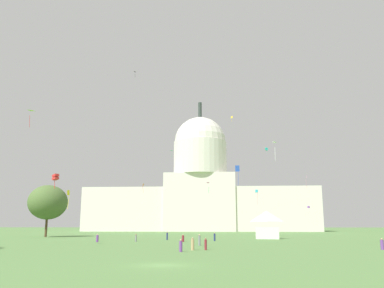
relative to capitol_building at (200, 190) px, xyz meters
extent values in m
plane|color=#567F42|center=(5.51, -161.64, -19.98)|extent=(800.00, 800.00, 0.00)
cube|color=silver|center=(-28.04, 0.00, -9.59)|extent=(56.09, 20.11, 20.77)
cube|color=silver|center=(28.04, 0.00, -9.59)|extent=(56.09, 20.11, 20.77)
cube|color=silver|center=(0.00, 0.00, -6.32)|extent=(33.68, 22.13, 27.31)
cylinder|color=silver|center=(0.00, 0.00, 15.55)|extent=(26.30, 26.30, 16.43)
sphere|color=silver|center=(0.00, 0.00, 23.76)|extent=(25.65, 25.65, 25.65)
cylinder|color=#2D3833|center=(0.00, 0.00, 40.62)|extent=(1.80, 1.80, 8.08)
cube|color=white|center=(21.11, -98.91, -18.60)|extent=(5.68, 4.59, 2.76)
pyramid|color=white|center=(21.11, -98.91, -14.73)|extent=(5.97, 4.82, 2.49)
cylinder|color=#4C3823|center=(-37.23, -89.00, -16.73)|extent=(0.63, 0.63, 6.51)
ellipsoid|color=#4C6633|center=(-37.23, -89.00, -10.65)|extent=(13.89, 14.24, 9.39)
cylinder|color=#703D93|center=(-13.76, -118.33, -19.32)|extent=(0.54, 0.54, 1.32)
sphere|color=beige|center=(-13.76, -118.33, -18.55)|extent=(0.26, 0.26, 0.22)
cylinder|color=tan|center=(6.56, -141.69, -19.24)|extent=(0.53, 0.53, 1.47)
sphere|color=tan|center=(6.56, -141.69, -18.41)|extent=(0.26, 0.26, 0.21)
cylinder|color=#703D93|center=(5.31, -144.95, -19.32)|extent=(0.50, 0.50, 1.32)
sphere|color=tan|center=(5.31, -144.95, -18.53)|extent=(0.33, 0.33, 0.26)
cylinder|color=navy|center=(-1.72, -106.15, -19.22)|extent=(0.45, 0.45, 1.52)
sphere|color=#A37556|center=(-1.72, -106.15, -18.33)|extent=(0.34, 0.34, 0.25)
cylinder|color=#703D93|center=(32.27, -138.73, -19.33)|extent=(0.63, 0.63, 1.30)
sphere|color=tan|center=(32.27, -138.73, -18.56)|extent=(0.34, 0.34, 0.24)
cylinder|color=gray|center=(-6.59, -116.24, -19.34)|extent=(0.33, 0.33, 1.28)
sphere|color=#A37556|center=(-6.59, -116.24, -18.58)|extent=(0.26, 0.26, 0.26)
cylinder|color=maroon|center=(8.29, -141.08, -19.30)|extent=(0.47, 0.47, 1.36)
sphere|color=#A37556|center=(8.29, -141.08, -18.49)|extent=(0.37, 0.37, 0.26)
cylinder|color=gray|center=(6.80, -129.65, -19.20)|extent=(0.40, 0.40, 1.56)
sphere|color=beige|center=(6.80, -129.65, -18.30)|extent=(0.28, 0.28, 0.25)
cylinder|color=navy|center=(8.94, -112.14, -19.23)|extent=(0.38, 0.38, 1.50)
sphere|color=#A37556|center=(8.94, -112.14, -18.36)|extent=(0.24, 0.24, 0.23)
cylinder|color=maroon|center=(2.80, -116.20, -19.36)|extent=(0.63, 0.63, 1.23)
sphere|color=tan|center=(2.80, -116.20, -18.64)|extent=(0.28, 0.28, 0.21)
cube|color=red|center=(-17.17, -131.87, -9.09)|extent=(1.19, 1.16, 0.58)
cube|color=red|center=(-17.17, -131.87, -8.58)|extent=(1.19, 1.16, 0.58)
cylinder|color=red|center=(-17.25, -131.87, -10.02)|extent=(0.24, 0.15, 1.49)
pyramid|color=#D1339E|center=(6.84, -72.26, -4.16)|extent=(1.22, 1.76, 0.29)
cylinder|color=green|center=(6.51, -72.16, -6.05)|extent=(0.20, 0.35, 1.97)
cube|color=pink|center=(41.07, -50.38, 0.00)|extent=(0.52, 1.01, 1.19)
cylinder|color=pink|center=(40.94, -50.38, -2.29)|extent=(0.39, 0.54, 3.41)
cube|color=orange|center=(-17.84, -53.46, -2.52)|extent=(0.33, 0.72, 0.92)
cylinder|color=red|center=(-17.91, -53.46, -4.19)|extent=(0.42, 0.37, 2.48)
cube|color=#33BCDB|center=(19.90, -87.79, -8.01)|extent=(0.65, 0.68, 0.37)
cube|color=#33BCDB|center=(19.90, -87.79, -7.65)|extent=(0.65, 0.68, 0.37)
cylinder|color=pink|center=(20.09, -87.79, -9.70)|extent=(0.14, 0.46, 3.09)
cube|color=yellow|center=(-23.74, -109.10, -9.64)|extent=(0.45, 0.61, 1.19)
cylinder|color=yellow|center=(-23.61, -109.10, -11.76)|extent=(0.12, 0.50, 3.09)
pyramid|color=white|center=(22.68, -110.19, 0.37)|extent=(0.95, 1.40, 0.38)
cylinder|color=white|center=(22.21, -110.22, -1.63)|extent=(0.11, 0.18, 2.90)
cube|color=purple|center=(43.93, -37.54, -10.27)|extent=(0.89, 0.91, 0.42)
cube|color=purple|center=(43.93, -37.54, -9.84)|extent=(0.89, 0.91, 0.42)
pyramid|color=black|center=(-21.30, -58.34, 38.62)|extent=(0.99, 1.14, 0.16)
cylinder|color=black|center=(-20.90, -58.48, 37.38)|extent=(0.20, 0.08, 1.51)
cube|color=gold|center=(15.31, -29.13, 28.72)|extent=(0.87, 0.84, 1.12)
cylinder|color=gold|center=(15.14, -29.13, 27.31)|extent=(0.30, 0.15, 1.74)
pyramid|color=green|center=(-9.19, -40.97, 11.98)|extent=(1.23, 0.85, 0.38)
cylinder|color=green|center=(-9.02, -41.30, 10.46)|extent=(0.17, 0.26, 1.63)
pyramid|color=#8CD133|center=(-32.33, -112.55, 8.23)|extent=(1.52, 1.49, 0.16)
cylinder|color=red|center=(-32.24, -112.75, 6.08)|extent=(0.11, 0.29, 2.77)
cube|color=blue|center=(14.25, -103.97, -3.87)|extent=(1.02, 0.39, 1.44)
cylinder|color=blue|center=(14.40, -103.97, -6.15)|extent=(0.17, 0.18, 3.15)
cube|color=teal|center=(27.51, -47.59, 10.84)|extent=(1.13, 1.07, 0.67)
cube|color=teal|center=(27.51, -47.59, 11.35)|extent=(1.13, 1.07, 0.67)
camera|label=1|loc=(10.57, -196.51, -16.56)|focal=37.37mm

